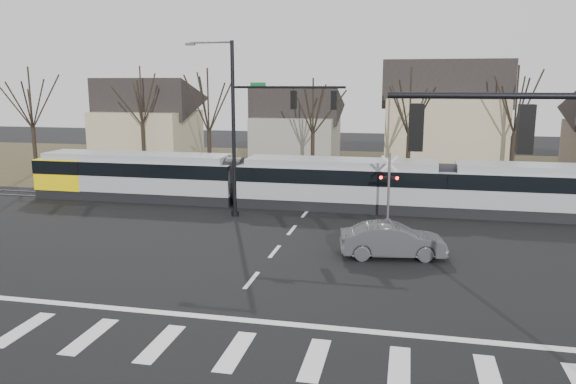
# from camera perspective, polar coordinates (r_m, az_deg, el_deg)

# --- Properties ---
(ground) EXTENTS (140.00, 140.00, 0.00)m
(ground) POSITION_cam_1_polar(r_m,az_deg,el_deg) (21.25, -5.22, -10.72)
(ground) COLOR black
(grass_verge) EXTENTS (140.00, 28.00, 0.01)m
(grass_verge) POSITION_cam_1_polar(r_m,az_deg,el_deg) (51.75, 5.38, 2.31)
(grass_verge) COLOR #38331E
(grass_verge) RESTS_ON ground
(crosswalk) EXTENTS (27.00, 2.60, 0.01)m
(crosswalk) POSITION_cam_1_polar(r_m,az_deg,el_deg) (17.80, -9.19, -15.31)
(crosswalk) COLOR silver
(crosswalk) RESTS_ON ground
(stop_line) EXTENTS (28.00, 0.35, 0.01)m
(stop_line) POSITION_cam_1_polar(r_m,az_deg,el_deg) (19.67, -6.81, -12.59)
(stop_line) COLOR silver
(stop_line) RESTS_ON ground
(lane_dashes) EXTENTS (0.18, 30.00, 0.01)m
(lane_dashes) POSITION_cam_1_polar(r_m,az_deg,el_deg) (36.18, 2.34, -1.48)
(lane_dashes) COLOR silver
(lane_dashes) RESTS_ON ground
(rail_pair) EXTENTS (90.00, 1.52, 0.06)m
(rail_pair) POSITION_cam_1_polar(r_m,az_deg,el_deg) (35.98, 2.28, -1.51)
(rail_pair) COLOR #59595E
(rail_pair) RESTS_ON ground
(tram) EXTENTS (41.23, 3.06, 3.13)m
(tram) POSITION_cam_1_polar(r_m,az_deg,el_deg) (35.60, 5.02, 1.07)
(tram) COLOR gray
(tram) RESTS_ON ground
(sedan) EXTENTS (3.19, 5.30, 1.57)m
(sedan) POSITION_cam_1_polar(r_m,az_deg,el_deg) (26.12, 10.57, -4.86)
(sedan) COLOR #3F4245
(sedan) RESTS_ON ground
(signal_pole_far) EXTENTS (9.28, 0.44, 10.20)m
(signal_pole_far) POSITION_cam_1_polar(r_m,az_deg,el_deg) (32.48, -2.87, 7.24)
(signal_pole_far) COLOR black
(signal_pole_far) RESTS_ON ground
(rail_crossing_signal) EXTENTS (1.08, 0.36, 4.00)m
(rail_crossing_signal) POSITION_cam_1_polar(r_m,az_deg,el_deg) (32.17, 10.18, 0.19)
(rail_crossing_signal) COLOR #59595B
(rail_crossing_signal) RESTS_ON ground
(tree_row) EXTENTS (59.20, 7.20, 10.00)m
(tree_row) POSITION_cam_1_polar(r_m,az_deg,el_deg) (45.07, 7.12, 7.36)
(tree_row) COLOR black
(tree_row) RESTS_ON ground
(house_a) EXTENTS (9.72, 8.64, 8.60)m
(house_a) POSITION_cam_1_polar(r_m,az_deg,el_deg) (58.95, -14.14, 7.45)
(house_a) COLOR tan
(house_a) RESTS_ON ground
(house_b) EXTENTS (8.64, 7.56, 7.65)m
(house_b) POSITION_cam_1_polar(r_m,az_deg,el_deg) (56.03, 0.83, 7.10)
(house_b) COLOR gray
(house_b) RESTS_ON ground
(house_c) EXTENTS (10.80, 8.64, 10.10)m
(house_c) POSITION_cam_1_polar(r_m,az_deg,el_deg) (51.95, 15.62, 7.78)
(house_c) COLOR tan
(house_c) RESTS_ON ground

